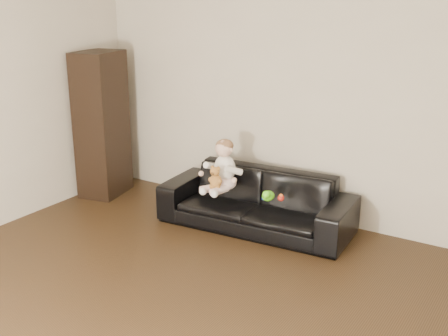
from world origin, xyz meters
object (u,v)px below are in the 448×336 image
Objects in this scene: cabinet at (102,125)px; toy_rattle at (281,198)px; toy_blue_disc at (267,198)px; baby at (223,168)px; teddy_bear at (215,178)px; toy_green at (268,196)px; sofa at (256,201)px.

cabinet is 25.85× the size of toy_rattle.
cabinet is 16.34× the size of toy_blue_disc.
baby reaches higher than toy_rattle.
teddy_bear is 0.54m from toy_green.
sofa is 1.16× the size of cabinet.
baby is 5.14× the size of toy_blue_disc.
teddy_bear reaches higher than toy_rattle.
baby reaches higher than sofa.
baby is 0.65m from toy_rattle.
baby is at bearing -12.93° from cabinet.
toy_rattle reaches higher than toy_blue_disc.
sofa is at bearing 148.69° from toy_blue_disc.
toy_rattle is (0.31, -0.08, 0.12)m from sofa.
sofa is at bearing -9.67° from cabinet.
toy_blue_disc is at bearing -12.60° from cabinet.
teddy_bear is 0.53m from toy_blue_disc.
sofa is 30.02× the size of toy_rattle.
baby is 3.66× the size of toy_green.
cabinet is at bearing 179.18° from toy_blue_disc.
teddy_bear is at bearing -143.94° from sofa.
teddy_bear is at bearing -18.31° from cabinet.
toy_blue_disc is (2.11, -0.03, -0.44)m from cabinet.
cabinet is at bearing -164.10° from baby.
toy_rattle is at bearing 7.30° from toy_blue_disc.
cabinet reaches higher than toy_rattle.
teddy_bear is at bearing -161.69° from toy_blue_disc.
baby is at bearing -178.13° from toy_rattle.
cabinet reaches higher than toy_green.
teddy_bear reaches higher than sofa.
toy_green is 0.06m from toy_blue_disc.
toy_rattle is at bearing -19.34° from sofa.
toy_rattle is 0.63× the size of toy_blue_disc.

